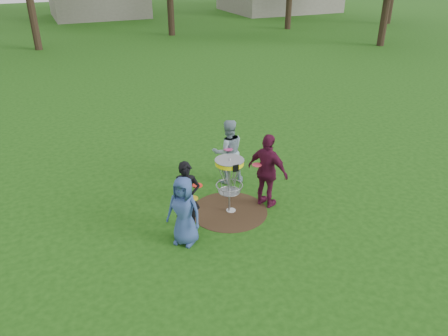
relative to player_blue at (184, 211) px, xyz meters
name	(u,v)px	position (x,y,z in m)	size (l,w,h in m)	color
ground	(229,211)	(1.34, 0.71, -0.76)	(100.00, 100.00, 0.00)	#19470F
dirt_patch	(229,211)	(1.34, 0.71, -0.75)	(1.80, 1.80, 0.01)	#47331E
player_blue	(184,211)	(0.00, 0.00, 0.00)	(0.74, 0.48, 1.51)	#304884
player_black	(187,197)	(0.22, 0.45, 0.04)	(0.58, 0.38, 1.60)	black
player_grey	(228,152)	(1.93, 2.08, 0.10)	(0.84, 0.65, 1.72)	#7F97A3
player_maroon	(268,171)	(2.27, 0.61, 0.15)	(1.06, 0.44, 1.82)	#54132F
disc_on_grass	(231,210)	(1.39, 0.71, -0.75)	(0.22, 0.22, 0.02)	silver
disc_golf_basket	(229,173)	(1.34, 0.71, 0.26)	(0.66, 0.67, 1.38)	#9EA0A5
held_discs	(220,173)	(1.14, 0.78, 0.26)	(1.97, 1.92, 0.20)	gold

